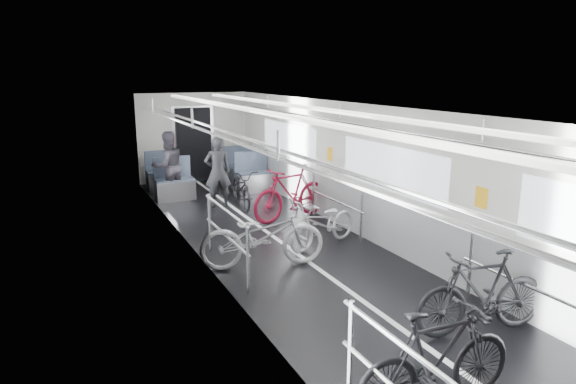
% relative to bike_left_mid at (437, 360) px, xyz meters
% --- Properties ---
extents(car_shell, '(3.02, 14.01, 2.41)m').
position_rel_bike_left_mid_xyz_m(car_shell, '(0.64, 5.48, 0.64)').
color(car_shell, black).
rests_on(car_shell, ground).
extents(bike_left_mid, '(1.65, 0.52, 0.98)m').
position_rel_bike_left_mid_xyz_m(bike_left_mid, '(0.00, 0.00, 0.00)').
color(bike_left_mid, black).
rests_on(bike_left_mid, floor).
extents(bike_left_far, '(2.00, 1.05, 1.00)m').
position_rel_bike_left_mid_xyz_m(bike_left_far, '(-0.09, 3.84, 0.01)').
color(bike_left_far, '#A09FA4').
rests_on(bike_left_far, floor).
extents(bike_right_near, '(1.71, 0.75, 1.00)m').
position_rel_bike_left_mid_xyz_m(bike_right_near, '(1.40, 0.88, 0.01)').
color(bike_right_near, black).
rests_on(bike_right_near, floor).
extents(bike_right_mid, '(1.67, 1.05, 0.83)m').
position_rel_bike_left_mid_xyz_m(bike_right_mid, '(1.22, 4.29, -0.08)').
color(bike_right_mid, silver).
rests_on(bike_right_mid, floor).
extents(bike_right_far, '(1.93, 0.95, 1.11)m').
position_rel_bike_left_mid_xyz_m(bike_right_far, '(1.42, 6.03, 0.07)').
color(bike_right_far, maroon).
rests_on(bike_right_far, floor).
extents(bike_aisle, '(0.76, 1.67, 0.85)m').
position_rel_bike_left_mid_xyz_m(bike_aisle, '(0.88, 7.50, -0.07)').
color(bike_aisle, black).
rests_on(bike_aisle, floor).
extents(person_standing, '(0.63, 0.46, 1.59)m').
position_rel_bike_left_mid_xyz_m(person_standing, '(0.37, 7.60, 0.30)').
color(person_standing, black).
rests_on(person_standing, floor).
extents(person_seated, '(0.92, 0.80, 1.62)m').
position_rel_bike_left_mid_xyz_m(person_seated, '(-0.49, 8.69, 0.32)').
color(person_seated, '#302C34').
rests_on(person_seated, floor).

